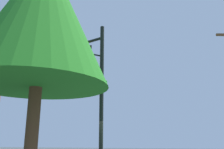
# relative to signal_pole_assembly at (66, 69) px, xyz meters

# --- Properties ---
(signal_pole_assembly) EXTENTS (5.98, 2.14, 7.38)m
(signal_pole_assembly) POSITION_rel_signal_pole_assembly_xyz_m (0.00, 0.00, 0.00)
(signal_pole_assembly) COLOR black
(signal_pole_assembly) RESTS_ON ground_plane
(tree_near) EXTENTS (3.94, 3.94, 7.36)m
(tree_near) POSITION_rel_signal_pole_assembly_xyz_m (-2.73, 6.13, -0.36)
(tree_near) COLOR #55361F
(tree_near) RESTS_ON ground_plane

